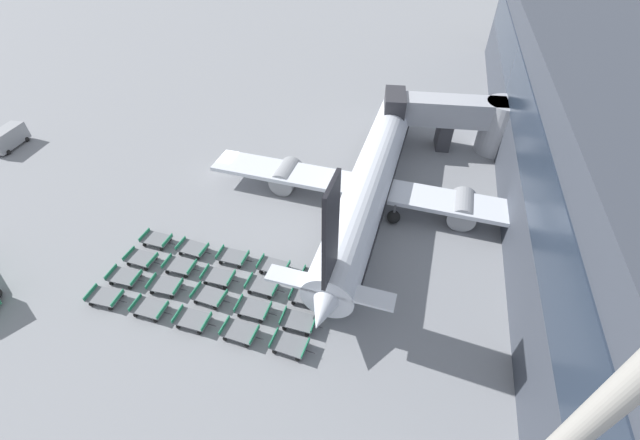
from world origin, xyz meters
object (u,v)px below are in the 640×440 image
Objects in this scene: airplane at (372,178)px; baggage_dolly_row_near_col_a at (105,297)px; baggage_dolly_row_mid_b_col_d at (263,286)px; baggage_dolly_row_near_col_b at (150,308)px; apron_light_mast at (571,438)px; baggage_dolly_row_mid_a_col_d at (253,309)px; baggage_dolly_row_mid_b_col_c at (218,277)px; baggage_dolly_row_near_col_e at (290,345)px; baggage_dolly_row_mid_b_col_a at (141,258)px; baggage_dolly_row_mid_a_col_e at (298,321)px; baggage_dolly_row_near_col_d at (240,332)px; baggage_dolly_row_mid_a_col_a at (125,277)px; baggage_dolly_row_mid_b_col_b at (180,266)px; baggage_dolly_row_near_col_c at (193,320)px; baggage_dolly_row_mid_a_col_b at (165,286)px; baggage_dolly_row_far_col_a at (157,240)px; baggage_dolly_row_mid_b_col_e at (307,296)px; baggage_dolly_row_far_col_c at (233,257)px; service_van at (7,138)px; baggage_dolly_row_far_col_b at (193,248)px; baggage_dolly_row_mid_a_col_c at (209,296)px; baggage_dolly_row_far_col_d at (274,266)px; baggage_dolly_row_far_col_e at (316,278)px.

airplane is 26.41m from baggage_dolly_row_near_col_a.
baggage_dolly_row_near_col_a is at bearing -158.98° from baggage_dolly_row_mid_b_col_d.
baggage_dolly_row_near_col_b is 0.12× the size of apron_light_mast.
baggage_dolly_row_mid_a_col_d and baggage_dolly_row_mid_b_col_c have the same top height.
baggage_dolly_row_near_col_e is at bearing -48.87° from baggage_dolly_row_mid_b_col_d.
baggage_dolly_row_near_col_b and baggage_dolly_row_mid_b_col_a have the same top height.
baggage_dolly_row_mid_a_col_d is 4.73m from baggage_dolly_row_mid_b_col_c.
baggage_dolly_row_mid_a_col_e is 0.12× the size of apron_light_mast.
baggage_dolly_row_mid_a_col_e is 21.63m from apron_light_mast.
baggage_dolly_row_near_col_d and baggage_dolly_row_mid_a_col_d have the same top height.
baggage_dolly_row_near_col_a is 1.01× the size of baggage_dolly_row_mid_b_col_c.
baggage_dolly_row_mid_a_col_a is 1.00× the size of baggage_dolly_row_mid_b_col_b.
baggage_dolly_row_near_col_c and baggage_dolly_row_near_col_d have the same top height.
baggage_dolly_row_mid_a_col_b is 7.99m from baggage_dolly_row_mid_a_col_d.
baggage_dolly_row_near_col_e is 1.01× the size of baggage_dolly_row_far_col_a.
baggage_dolly_row_far_col_c is at bearing 162.67° from baggage_dolly_row_mid_b_col_e.
baggage_dolly_row_mid_a_col_d is 6.14m from baggage_dolly_row_far_col_c.
baggage_dolly_row_near_col_c is at bearing -131.03° from baggage_dolly_row_mid_b_col_d.
baggage_dolly_row_near_col_b is at bearing -60.51° from baggage_dolly_row_far_col_a.
baggage_dolly_row_mid_a_col_d is 23.93m from apron_light_mast.
service_van is 41.37m from baggage_dolly_row_mid_b_col_d.
baggage_dolly_row_far_col_b is at bearing 157.96° from baggage_dolly_row_mid_a_col_e.
baggage_dolly_row_mid_b_col_d and baggage_dolly_row_far_col_c have the same top height.
baggage_dolly_row_mid_a_col_c and baggage_dolly_row_mid_b_col_d have the same top height.
baggage_dolly_row_mid_b_col_e is 11.89m from baggage_dolly_row_far_col_b.
airplane is 14.79m from baggage_dolly_row_mid_b_col_e.
airplane reaches higher than baggage_dolly_row_near_col_c.
baggage_dolly_row_mid_a_col_e is 4.65m from baggage_dolly_row_mid_b_col_d.
baggage_dolly_row_mid_a_col_e is (15.83, 2.11, 0.00)m from baggage_dolly_row_near_col_a.
baggage_dolly_row_mid_b_col_e is (7.87, 0.07, 0.00)m from baggage_dolly_row_mid_b_col_c.
baggage_dolly_row_near_col_a is 10.63m from baggage_dolly_row_far_col_c.
baggage_dolly_row_near_col_e is at bearing 0.12° from baggage_dolly_row_near_col_a.
baggage_dolly_row_near_col_c is at bearing -91.14° from baggage_dolly_row_far_col_c.
airplane is at bearing 82.54° from baggage_dolly_row_near_col_e.
baggage_dolly_row_far_col_e is at bearing -3.78° from baggage_dolly_row_far_col_d.
apron_light_mast is (11.53, -10.70, 14.85)m from baggage_dolly_row_mid_a_col_e.
baggage_dolly_row_far_col_d is at bearing 29.71° from baggage_dolly_row_near_col_a.
baggage_dolly_row_mid_a_col_b and baggage_dolly_row_mid_b_col_a have the same top height.
baggage_dolly_row_mid_a_col_a is at bearing 179.41° from baggage_dolly_row_mid_a_col_e.
baggage_dolly_row_near_col_d is 7.87m from baggage_dolly_row_far_col_c.
baggage_dolly_row_mid_a_col_d is (11.87, -0.04, 0.00)m from baggage_dolly_row_mid_a_col_a.
baggage_dolly_row_mid_a_col_e is at bearing -50.87° from baggage_dolly_row_far_col_d.
baggage_dolly_row_mid_b_col_b is 12.04m from baggage_dolly_row_far_col_e.
baggage_dolly_row_mid_b_col_b is 30.64m from apron_light_mast.
baggage_dolly_row_mid_b_col_c is at bearing -0.25° from baggage_dolly_row_mid_b_col_a.
baggage_dolly_row_near_col_d and baggage_dolly_row_far_col_c have the same top height.
baggage_dolly_row_mid_b_col_c is (3.74, 4.41, 0.00)m from baggage_dolly_row_near_col_b.
baggage_dolly_row_mid_b_col_a is at bearing -88.17° from baggage_dolly_row_far_col_a.
baggage_dolly_row_far_col_b is at bearing 132.17° from baggage_dolly_row_mid_a_col_c.
service_van is 45.08m from baggage_dolly_row_mid_b_col_e.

